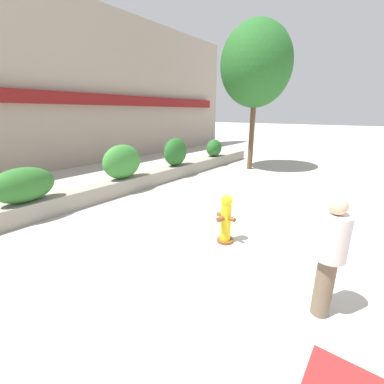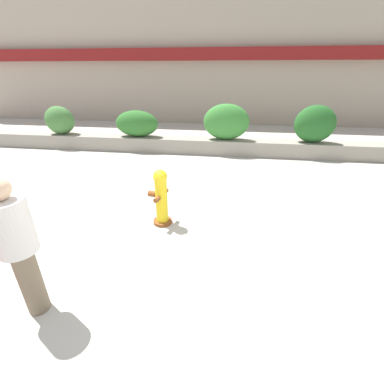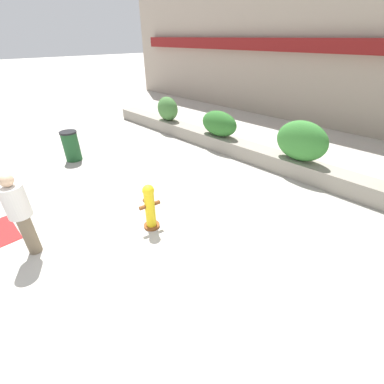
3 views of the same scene
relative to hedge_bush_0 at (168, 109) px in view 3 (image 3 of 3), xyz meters
name	(u,v)px [view 3 (image 3 of 3)]	position (x,y,z in m)	size (l,w,h in m)	color
ground_plane	(122,279)	(5.79, -6.00, -1.00)	(120.00, 120.00, 0.00)	#B2ADA3
building_facade	(384,27)	(5.79, 5.98, 2.99)	(30.00, 1.36, 8.00)	gray
planter_wall_low	(288,165)	(5.79, 0.00, -0.75)	(18.00, 0.70, 0.50)	gray
hedge_bush_0	(168,109)	(0.00, 0.00, 0.00)	(1.09, 0.69, 0.99)	#427538
hedge_bush_1	(219,124)	(2.92, 0.00, -0.05)	(1.52, 0.70, 0.90)	#2D6B28
hedge_bush_2	(301,141)	(6.04, 0.00, 0.09)	(1.52, 0.68, 1.17)	#387F33
fire_hydrant	(150,206)	(4.97, -4.73, -0.44)	(0.46, 0.48, 1.08)	brown
pedestrian	(19,211)	(3.95, -6.85, -0.01)	(0.56, 0.56, 1.73)	brown
trash_bin	(71,146)	(0.10, -4.39, -0.49)	(0.55, 0.55, 1.01)	#1E5128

